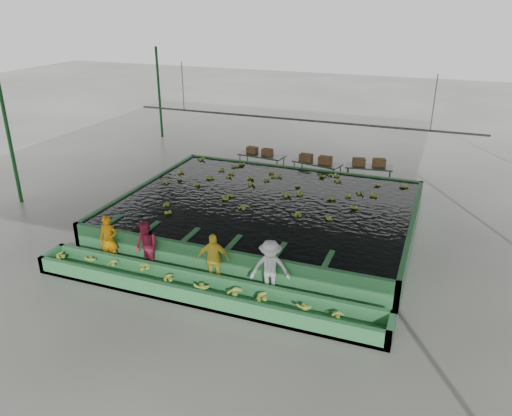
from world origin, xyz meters
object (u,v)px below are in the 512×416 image
at_px(worker_d, 270,269).
at_px(packing_table_left, 262,164).
at_px(box_stack_right, 369,165).
at_px(worker_b, 146,247).
at_px(packing_table_right, 368,176).
at_px(worker_a, 109,240).
at_px(sorting_trough, 201,290).
at_px(worker_c, 213,259).
at_px(box_stack_left, 260,154).
at_px(box_stack_mid, 315,162).
at_px(packing_table_mid, 317,172).
at_px(flotation_tank, 266,212).

distance_m(worker_d, packing_table_left, 10.02).
distance_m(worker_d, box_stack_right, 9.64).
height_order(worker_b, packing_table_right, worker_b).
distance_m(worker_a, box_stack_right, 11.39).
bearing_deg(box_stack_right, sorting_trough, -104.59).
height_order(worker_a, packing_table_left, worker_a).
xyz_separation_m(worker_c, box_stack_left, (-2.13, 9.38, 0.17)).
height_order(worker_a, box_stack_mid, worker_a).
height_order(worker_b, box_stack_left, worker_b).
height_order(worker_b, packing_table_left, worker_b).
height_order(sorting_trough, worker_a, worker_a).
relative_size(packing_table_mid, box_stack_left, 1.68).
bearing_deg(worker_d, worker_a, 159.93).
height_order(sorting_trough, box_stack_mid, box_stack_mid).
height_order(flotation_tank, sorting_trough, flotation_tank).
bearing_deg(packing_table_right, packing_table_mid, -169.08).
xyz_separation_m(worker_b, box_stack_right, (4.85, 9.58, 0.12)).
relative_size(worker_a, worker_d, 0.92).
height_order(box_stack_mid, box_stack_right, box_stack_mid).
height_order(sorting_trough, worker_b, worker_b).
distance_m(worker_c, worker_d, 1.67).
bearing_deg(packing_table_mid, worker_b, -106.77).
distance_m(flotation_tank, worker_a, 5.52).
xyz_separation_m(worker_c, packing_table_left, (-2.01, 9.31, -0.30)).
bearing_deg(box_stack_right, packing_table_left, -176.69).
xyz_separation_m(sorting_trough, box_stack_left, (-2.15, 10.18, 0.69)).
distance_m(worker_d, box_stack_mid, 9.13).
xyz_separation_m(worker_a, packing_table_left, (1.44, 9.31, -0.28)).
distance_m(sorting_trough, box_stack_right, 10.75).
bearing_deg(worker_d, worker_b, 159.93).
bearing_deg(worker_a, flotation_tank, 34.05).
bearing_deg(box_stack_mid, worker_d, -82.83).
relative_size(flotation_tank, box_stack_mid, 7.13).
xyz_separation_m(flotation_tank, box_stack_mid, (0.52, 4.76, 0.48)).
bearing_deg(worker_a, packing_table_right, 39.76).
bearing_deg(worker_c, worker_a, 160.48).
distance_m(worker_a, worker_c, 3.44).
xyz_separation_m(flotation_tank, worker_d, (1.66, -4.30, 0.36)).
bearing_deg(worker_d, sorting_trough, -174.32).
height_order(worker_d, box_stack_mid, worker_d).
distance_m(flotation_tank, packing_table_right, 5.89).
distance_m(box_stack_left, box_stack_right, 4.85).
height_order(worker_d, box_stack_left, worker_d).
xyz_separation_m(sorting_trough, worker_b, (-2.14, 0.80, 0.51)).
height_order(worker_a, worker_b, worker_b).
relative_size(flotation_tank, packing_table_left, 4.86).
bearing_deg(box_stack_right, worker_c, -105.81).
height_order(packing_table_right, box_stack_left, box_stack_left).
bearing_deg(worker_a, packing_table_left, 64.05).
bearing_deg(box_stack_mid, worker_b, -106.39).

